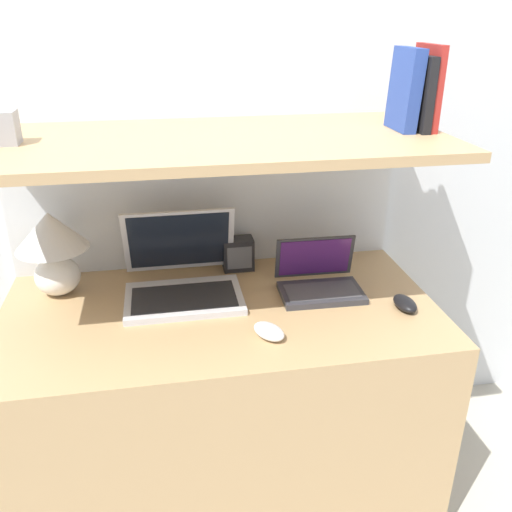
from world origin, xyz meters
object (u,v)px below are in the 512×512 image
Objects in this scene: laptop_large at (182,278)px; book_blue at (405,90)px; laptop_small at (319,281)px; computer_mouse at (269,331)px; second_mouse at (405,303)px; router_box at (238,254)px; book_black at (418,93)px; shelf_gadget at (1,128)px; table_lamp at (52,244)px; book_red at (427,88)px.

laptop_large is 0.90m from book_blue.
computer_mouse is (-0.22, -0.24, -0.02)m from laptop_small.
second_mouse is at bearing -18.47° from laptop_large.
laptop_large is 0.39m from computer_mouse.
laptop_large is at bearing -143.72° from router_box.
router_box is 0.55× the size of book_black.
book_blue is at bearing -4.45° from laptop_large.
laptop_small is 0.32m from router_box.
computer_mouse is 0.46m from second_mouse.
second_mouse is 1.25× the size of shelf_gadget.
table_lamp is 3.19× the size of shelf_gadget.
router_box is (-0.02, 0.46, 0.04)m from computer_mouse.
book_black reaches higher than second_mouse.
book_blue is at bearing -6.61° from table_lamp.
router_box is (-0.47, 0.38, 0.04)m from second_mouse.
shelf_gadget reaches higher than laptop_small.
shelf_gadget reaches higher than computer_mouse.
laptop_small reaches higher than router_box.
router_box is 0.82m from book_red.
shelf_gadget is (-1.13, 0.00, -0.07)m from book_blue.
book_black is (0.51, -0.20, 0.57)m from router_box.
laptop_small is at bearing -42.65° from router_box.
laptop_small is 1.12× the size of book_red.
shelf_gadget is at bearing 171.29° from second_mouse.
shelf_gadget is (-0.05, -0.13, 0.39)m from table_lamp.
book_red reaches higher than laptop_small.
book_blue is (0.24, 0.01, 0.60)m from laptop_small.
book_black reaches higher than router_box.
router_box is 0.78m from book_blue.
second_mouse is 1.27m from shelf_gadget.
book_blue reaches higher than table_lamp.
laptop_small is 3.07× the size of shelf_gadget.
computer_mouse is 0.46m from router_box.
book_blue reaches higher than shelf_gadget.
router_box is at bearing 156.59° from book_blue.
laptop_large is 0.26m from router_box.
book_black is at bearing 0.00° from shelf_gadget.
shelf_gadget is at bearing 180.00° from book_red.
table_lamp is at bearing 164.52° from second_mouse.
book_black reaches higher than laptop_large.
laptop_large is 4.22× the size of shelf_gadget.
router_box is (-0.24, 0.22, 0.02)m from laptop_small.
router_box is (0.21, 0.15, 0.00)m from laptop_large.
table_lamp reaches higher than laptop_small.
laptop_small is at bearing -176.49° from book_blue.
laptop_large is 3.19× the size of router_box.
laptop_large is 1.37× the size of laptop_small.
book_black is at bearing 2.99° from laptop_small.
table_lamp is 2.41× the size of router_box.
laptop_large is at bearing 171.39° from laptop_small.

